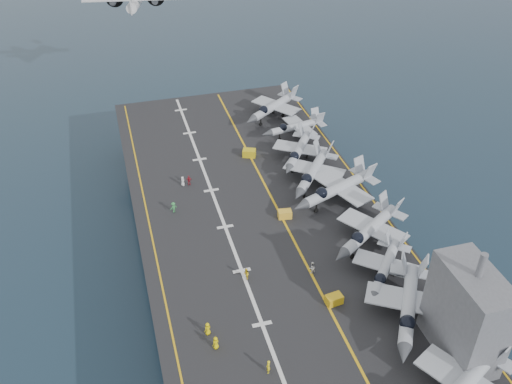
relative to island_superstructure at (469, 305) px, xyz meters
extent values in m
plane|color=#142135|center=(-15.00, 30.00, -17.90)|extent=(500.00, 500.00, 0.00)
cube|color=#56595E|center=(-15.00, 30.00, -12.90)|extent=(36.00, 90.00, 10.00)
cube|color=black|center=(-15.00, 30.00, -7.70)|extent=(38.00, 92.00, 0.40)
cube|color=gold|center=(-12.00, 30.00, -7.48)|extent=(0.35, 90.00, 0.02)
cube|color=silver|center=(-21.00, 30.00, -7.48)|extent=(0.50, 90.00, 0.02)
cube|color=gold|center=(-32.00, 30.00, -7.48)|extent=(0.25, 90.00, 0.02)
cube|color=gold|center=(3.50, 30.00, -7.48)|extent=(0.25, 90.00, 0.02)
imported|color=yellow|center=(-27.76, 10.31, -6.58)|extent=(1.32, 1.19, 1.83)
imported|color=yellow|center=(-22.32, 2.98, -6.56)|extent=(0.88, 1.21, 1.88)
imported|color=yellow|center=(-20.83, 18.27, -6.60)|extent=(1.00, 1.24, 1.81)
imported|color=#319045|center=(-27.87, 35.86, -6.60)|extent=(1.27, 1.07, 1.79)
imported|color=maroon|center=(-24.19, 42.59, -6.60)|extent=(1.20, 0.92, 1.79)
imported|color=white|center=(-25.26, 42.70, -6.65)|extent=(0.99, 1.20, 1.71)
imported|color=white|center=(-11.84, 17.03, -6.57)|extent=(1.29, 1.05, 1.86)
imported|color=yellow|center=(-27.29, 7.96, -6.58)|extent=(1.32, 1.19, 1.83)
camera|label=1|loc=(-34.81, -36.17, 46.76)|focal=40.00mm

